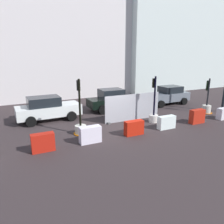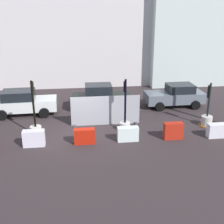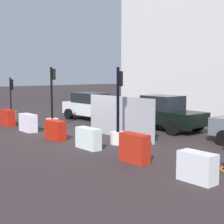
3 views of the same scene
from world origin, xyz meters
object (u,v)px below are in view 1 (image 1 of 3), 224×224
object	(u,v)px
construction_barrier_3	(134,128)
construction_barrier_5	(197,116)
construction_barrier_4	(166,122)
traffic_light_2	(154,113)
traffic_light_1	(80,125)
traffic_light_3	(206,107)
construction_barrier_6	(224,113)
construction_barrier_1	(43,142)
car_black_sedan	(113,100)
car_grey_saloon	(167,95)
construction_barrier_2	(90,135)
car_white_van	(48,109)

from	to	relation	value
construction_barrier_3	construction_barrier_5	distance (m)	4.79
construction_barrier_3	construction_barrier_4	bearing A→B (deg)	0.65
traffic_light_2	traffic_light_1	bearing A→B (deg)	-179.65
construction_barrier_3	traffic_light_3	bearing A→B (deg)	11.77
construction_barrier_6	construction_barrier_1	bearing A→B (deg)	179.43
traffic_light_2	construction_barrier_5	world-z (taller)	traffic_light_2
traffic_light_2	car_black_sedan	bearing A→B (deg)	104.68
traffic_light_2	construction_barrier_5	size ratio (longest dim) A/B	2.96
traffic_light_1	construction_barrier_6	distance (m)	9.99
traffic_light_2	construction_barrier_6	distance (m)	5.08
traffic_light_3	construction_barrier_5	size ratio (longest dim) A/B	2.57
construction_barrier_3	car_grey_saloon	xyz separation A→B (m)	(6.66, 5.27, 0.38)
construction_barrier_1	car_grey_saloon	world-z (taller)	car_grey_saloon
construction_barrier_4	construction_barrier_5	world-z (taller)	construction_barrier_5
construction_barrier_3	construction_barrier_6	bearing A→B (deg)	-0.88
traffic_light_1	construction_barrier_2	xyz separation A→B (m)	(0.07, -1.38, -0.11)
car_grey_saloon	traffic_light_1	bearing A→B (deg)	-157.51
car_grey_saloon	car_black_sedan	world-z (taller)	car_black_sedan
construction_barrier_6	car_grey_saloon	xyz separation A→B (m)	(-0.55, 5.38, 0.40)
construction_barrier_2	car_black_sedan	bearing A→B (deg)	54.24
traffic_light_1	traffic_light_2	bearing A→B (deg)	0.35
traffic_light_2	car_white_van	size ratio (longest dim) A/B	0.71
construction_barrier_1	car_grey_saloon	size ratio (longest dim) A/B	0.25
traffic_light_1	car_white_van	bearing A→B (deg)	108.96
traffic_light_3	construction_barrier_3	xyz separation A→B (m)	(-7.39, -1.54, -0.06)
traffic_light_3	construction_barrier_6	xyz separation A→B (m)	(-0.18, -1.65, -0.08)
construction_barrier_6	car_black_sedan	world-z (taller)	car_black_sedan
traffic_light_1	car_grey_saloon	world-z (taller)	traffic_light_1
construction_barrier_2	construction_barrier_1	bearing A→B (deg)	-179.63
construction_barrier_2	construction_barrier_6	world-z (taller)	construction_barrier_2
traffic_light_2	traffic_light_3	distance (m)	5.01
traffic_light_2	construction_barrier_3	bearing A→B (deg)	-148.90
traffic_light_3	car_white_van	size ratio (longest dim) A/B	0.62
construction_barrier_2	construction_barrier_6	bearing A→B (deg)	-0.80
traffic_light_1	traffic_light_3	world-z (taller)	traffic_light_1
construction_barrier_5	car_grey_saloon	xyz separation A→B (m)	(1.87, 5.27, 0.33)
construction_barrier_6	car_black_sedan	size ratio (longest dim) A/B	0.24
car_black_sedan	construction_barrier_1	bearing A→B (deg)	-138.90
traffic_light_1	car_white_van	world-z (taller)	traffic_light_1
construction_barrier_1	construction_barrier_5	bearing A→B (deg)	-0.07
traffic_light_3	construction_barrier_6	distance (m)	1.66
construction_barrier_6	car_white_van	bearing A→B (deg)	155.71
construction_barrier_2	car_white_van	distance (m)	5.03
construction_barrier_2	car_black_sedan	xyz separation A→B (m)	(3.92, 5.44, 0.41)
traffic_light_2	construction_barrier_5	distance (m)	2.81
construction_barrier_3	traffic_light_2	bearing A→B (deg)	31.10
construction_barrier_1	construction_barrier_3	size ratio (longest dim) A/B	0.96
construction_barrier_4	construction_barrier_6	bearing A→B (deg)	-1.60
traffic_light_2	car_black_sedan	world-z (taller)	traffic_light_2
construction_barrier_1	traffic_light_1	bearing A→B (deg)	31.72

